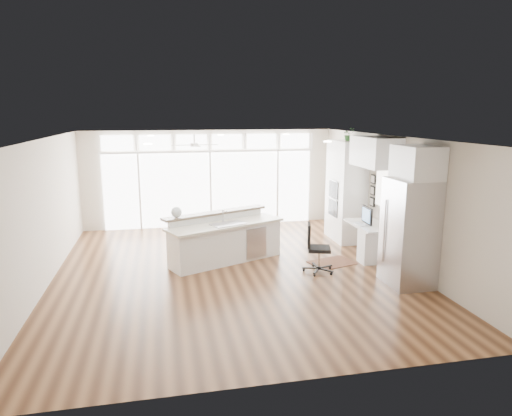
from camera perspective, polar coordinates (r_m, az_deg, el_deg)
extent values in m
cube|color=#452715|center=(9.41, -2.96, -7.96)|extent=(7.00, 8.00, 0.02)
cube|color=white|center=(8.87, -3.15, 8.75)|extent=(7.00, 8.00, 0.02)
cube|color=beige|center=(12.95, -5.76, 3.70)|extent=(7.00, 0.04, 2.70)
cube|color=beige|center=(5.26, 3.68, -8.51)|extent=(7.00, 0.04, 2.70)
cube|color=beige|center=(9.20, -25.14, -0.74)|extent=(0.04, 8.00, 2.70)
cube|color=beige|center=(10.16, 16.84, 0.99)|extent=(0.04, 8.00, 2.70)
cube|color=white|center=(12.94, -5.71, 2.35)|extent=(5.80, 0.06, 2.08)
cube|color=white|center=(12.79, -5.83, 8.23)|extent=(5.90, 0.06, 0.40)
cube|color=white|center=(10.37, 15.93, 2.37)|extent=(0.04, 0.85, 0.85)
cube|color=white|center=(11.60, -7.72, 8.31)|extent=(1.16, 1.16, 0.32)
cube|color=silver|center=(9.06, -3.35, 8.69)|extent=(3.40, 3.00, 0.02)
cube|color=white|center=(11.63, 11.18, 2.10)|extent=(0.64, 1.20, 2.50)
cube|color=white|center=(10.47, 13.96, -3.99)|extent=(0.72, 1.30, 0.76)
cube|color=white|center=(10.14, 14.73, 6.80)|extent=(0.64, 1.30, 0.64)
cube|color=silver|center=(8.90, 18.61, -2.94)|extent=(0.76, 0.90, 2.00)
cube|color=white|center=(8.71, 19.52, 5.39)|extent=(0.64, 0.90, 0.60)
cube|color=black|center=(10.94, 14.39, 2.14)|extent=(0.06, 0.22, 0.80)
cube|color=white|center=(9.87, -3.79, -3.81)|extent=(2.77, 1.94, 1.03)
cube|color=#361A11|center=(10.03, 9.52, -6.74)|extent=(1.08, 0.91, 0.01)
cube|color=black|center=(9.30, 7.90, -5.01)|extent=(0.63, 0.61, 0.99)
sphere|color=silver|center=(9.62, -9.92, -0.51)|extent=(0.28, 0.28, 0.23)
cube|color=black|center=(10.30, 13.72, -0.88)|extent=(0.11, 0.50, 0.41)
cube|color=silver|center=(10.27, 12.81, -2.00)|extent=(0.15, 0.36, 0.02)
imported|color=#2F632A|center=(11.49, 11.46, 8.85)|extent=(0.32, 0.35, 0.24)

